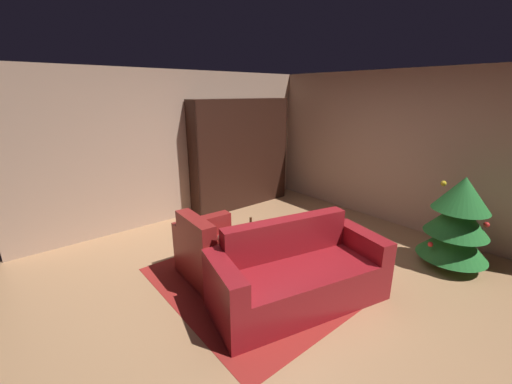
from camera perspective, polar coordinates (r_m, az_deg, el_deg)
ground_plane at (r=4.08m, az=5.23°, el=-14.71°), size 6.28×6.28×0.00m
wall_back at (r=5.72m, az=24.95°, el=6.76°), size 5.35×0.06×2.52m
wall_left at (r=5.70m, az=-13.58°, el=7.86°), size 0.06×5.35×2.52m
area_rug at (r=3.96m, az=-0.60°, el=-15.65°), size 2.27×1.92×0.01m
bookshelf_unit at (r=6.21m, az=-1.69°, el=6.65°), size 0.34×2.08×2.05m
armchair_red at (r=3.90m, az=-6.95°, el=-11.25°), size 1.04×0.82×0.85m
couch_red at (r=3.52m, az=7.47°, el=-14.69°), size 1.19×1.99×0.86m
coffee_table at (r=3.84m, az=-0.89°, el=-10.34°), size 0.61×0.61×0.42m
book_stack_on_table at (r=3.84m, az=-0.76°, el=-9.16°), size 0.19×0.18×0.06m
bottle_on_table at (r=3.92m, az=-0.94°, el=-7.05°), size 0.08×0.08×0.30m
decorated_tree at (r=4.72m, az=32.40°, el=-4.49°), size 0.83×0.83×1.20m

